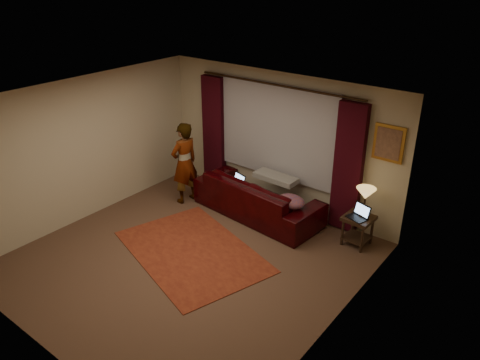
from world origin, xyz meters
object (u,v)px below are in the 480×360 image
object	(u,v)px
end_table	(357,230)
laptop_table	(357,212)
sofa	(258,190)
laptop_sofa	(235,181)
tiffany_lamp	(365,202)
person	(185,163)

from	to	relation	value
end_table	laptop_table	size ratio (longest dim) A/B	1.55
sofa	laptop_sofa	world-z (taller)	sofa
laptop_sofa	laptop_table	bearing A→B (deg)	22.60
tiffany_lamp	end_table	bearing A→B (deg)	-124.93
laptop_table	sofa	bearing A→B (deg)	-158.75
sofa	tiffany_lamp	xyz separation A→B (m)	(1.97, 0.26, 0.28)
laptop_sofa	tiffany_lamp	size ratio (longest dim) A/B	0.66
laptop_sofa	person	xyz separation A→B (m)	(-1.02, -0.27, 0.19)
person	end_table	bearing A→B (deg)	108.40
laptop_table	tiffany_lamp	bearing A→B (deg)	88.75
sofa	tiffany_lamp	distance (m)	2.01
sofa	person	distance (m)	1.54
tiffany_lamp	person	world-z (taller)	person
sofa	laptop_sofa	xyz separation A→B (m)	(-0.43, -0.14, 0.11)
sofa	laptop_table	xyz separation A→B (m)	(1.92, 0.12, 0.14)
laptop_table	person	size ratio (longest dim) A/B	0.21
tiffany_lamp	laptop_table	distance (m)	0.20
sofa	laptop_table	world-z (taller)	sofa
laptop_sofa	end_table	distance (m)	2.41
laptop_sofa	person	world-z (taller)	person
tiffany_lamp	laptop_sofa	bearing A→B (deg)	-170.58
sofa	laptop_table	size ratio (longest dim) A/B	7.32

